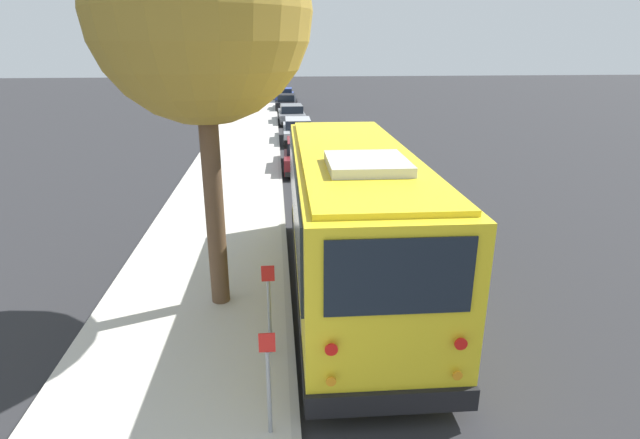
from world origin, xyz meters
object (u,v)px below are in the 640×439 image
object	(u,v)px
parked_sedan_maroon	(304,155)
sign_post_near	(269,383)
parked_sedan_black	(287,102)
sign_post_far	(269,309)
parked_sedan_blue	(285,95)
parked_sedan_silver	(298,131)
parked_sedan_gray	(292,114)
shuttle_bus	(353,216)

from	to	relation	value
parked_sedan_maroon	sign_post_near	size ratio (longest dim) A/B	2.83
parked_sedan_black	sign_post_near	size ratio (longest dim) A/B	2.97
parked_sedan_black	sign_post_far	distance (m)	35.98
parked_sedan_maroon	parked_sedan_blue	xyz separation A→B (m)	(27.92, 0.19, -0.02)
parked_sedan_silver	sign_post_near	distance (m)	23.11
parked_sedan_black	parked_sedan_maroon	bearing A→B (deg)	-174.79
sign_post_near	sign_post_far	distance (m)	1.93
parked_sedan_black	parked_sedan_gray	bearing A→B (deg)	-174.29
parked_sedan_maroon	parked_sedan_black	size ratio (longest dim) A/B	0.95
parked_sedan_gray	sign_post_near	size ratio (longest dim) A/B	2.88
parked_sedan_silver	parked_sedan_gray	world-z (taller)	parked_sedan_silver
shuttle_bus	parked_sedan_blue	world-z (taller)	shuttle_bus
parked_sedan_blue	sign_post_far	xyz separation A→B (m)	(-42.30, 1.27, 0.41)
parked_sedan_silver	sign_post_far	bearing A→B (deg)	176.77
parked_sedan_blue	shuttle_bus	bearing A→B (deg)	-175.90
shuttle_bus	parked_sedan_maroon	bearing A→B (deg)	2.61
parked_sedan_gray	sign_post_near	xyz separation A→B (m)	(-30.28, 1.42, 0.38)
parked_sedan_black	parked_sedan_blue	bearing A→B (deg)	4.90
shuttle_bus	parked_sedan_silver	size ratio (longest dim) A/B	1.89
parked_sedan_blue	sign_post_far	world-z (taller)	sign_post_far
shuttle_bus	parked_sedan_blue	xyz separation A→B (m)	(39.89, 0.54, -1.23)
parked_sedan_maroon	sign_post_far	size ratio (longest dim) A/B	2.69
parked_sedan_gray	parked_sedan_blue	world-z (taller)	parked_sedan_blue
shuttle_bus	parked_sedan_blue	distance (m)	39.91
parked_sedan_silver	parked_sedan_blue	xyz separation A→B (m)	(21.17, 0.24, -0.01)
shuttle_bus	sign_post_far	xyz separation A→B (m)	(-2.41, 1.81, -0.82)
shuttle_bus	parked_sedan_black	world-z (taller)	shuttle_bus
shuttle_bus	parked_sedan_maroon	size ratio (longest dim) A/B	1.94
parked_sedan_gray	parked_sedan_blue	bearing A→B (deg)	-0.77
shuttle_bus	parked_sedan_gray	bearing A→B (deg)	1.81
parked_sedan_gray	parked_sedan_black	bearing A→B (deg)	-0.40
parked_sedan_maroon	sign_post_near	world-z (taller)	sign_post_near
sign_post_near	sign_post_far	bearing A→B (deg)	0.00
sign_post_far	shuttle_bus	bearing A→B (deg)	-36.93
parked_sedan_blue	sign_post_far	size ratio (longest dim) A/B	2.84
parked_sedan_gray	parked_sedan_blue	size ratio (longest dim) A/B	0.96
parked_sedan_maroon	parked_sedan_silver	world-z (taller)	parked_sedan_maroon
parked_sedan_black	sign_post_near	world-z (taller)	sign_post_near
parked_sedan_maroon	parked_sedan_silver	size ratio (longest dim) A/B	0.97
parked_sedan_maroon	parked_sedan_silver	xyz separation A→B (m)	(6.75, -0.05, -0.01)
parked_sedan_maroon	parked_sedan_gray	distance (m)	13.97
parked_sedan_blue	sign_post_near	size ratio (longest dim) A/B	2.99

